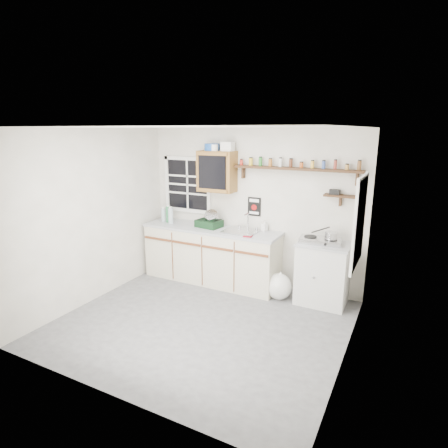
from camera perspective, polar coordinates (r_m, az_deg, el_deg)
The scene contains 18 objects.
room at distance 4.64m, azimuth -3.55°, elevation -1.13°, with size 3.64×3.24×2.54m.
main_cabinet at distance 6.23m, azimuth -1.96°, elevation -4.68°, with size 2.31×0.63×0.92m.
right_cabinet at distance 5.64m, azimuth 14.81°, elevation -7.26°, with size 0.73×0.57×0.91m.
sink at distance 5.86m, azimuth 2.61°, elevation -1.09°, with size 0.52×0.44×0.29m.
upper_cabinet at distance 6.04m, azimuth -1.11°, elevation 8.01°, with size 0.60×0.32×0.65m.
upper_cabinet_clutter at distance 6.00m, azimuth -1.02°, elevation 11.66°, with size 0.49×0.24×0.14m.
spice_shelf at distance 5.61m, azimuth 10.86°, elevation 8.39°, with size 1.91×0.18×0.35m.
secondary_shelf at distance 5.52m, azimuth 17.07°, elevation 4.21°, with size 0.45×0.16×0.24m.
warning_sign at distance 6.00m, azimuth 4.63°, elevation 2.65°, with size 0.22×0.02×0.30m.
window_back at distance 6.52m, azimuth -5.56°, elevation 5.97°, with size 0.93×0.03×0.98m.
window_right at distance 4.54m, azimuth 20.00°, elevation 0.28°, with size 0.03×0.78×1.08m.
water_bottles at distance 6.50m, azimuth -8.54°, elevation 1.41°, with size 0.28×0.14×0.31m.
dish_rack at distance 6.12m, azimuth -2.17°, elevation 0.39°, with size 0.43×0.35×0.30m.
soap_bottle at distance 5.92m, azimuth 6.19°, elevation -0.24°, with size 0.08×0.08×0.18m, color white.
rag at distance 5.60m, azimuth 3.67°, elevation -1.84°, with size 0.13×0.11×0.02m, color maroon.
hotplate at distance 5.48m, azimuth 14.48°, elevation -2.44°, with size 0.61×0.37×0.08m.
saucepan at distance 5.43m, azimuth 15.96°, elevation -1.70°, with size 0.41×0.27×0.18m.
trash_bag at distance 5.74m, azimuth 8.36°, elevation -9.35°, with size 0.40×0.36×0.46m.
Camera 1 is at (2.30, -3.84, 2.47)m, focal length 30.00 mm.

